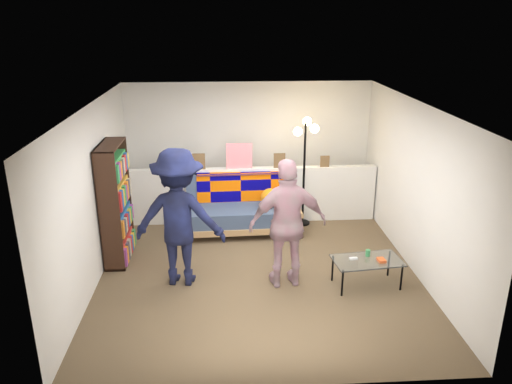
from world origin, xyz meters
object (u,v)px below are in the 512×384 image
(floor_lamp, at_px, (305,150))
(person_right, at_px, (288,224))
(futon_sofa, at_px, (243,208))
(coffee_table, at_px, (368,261))
(person_left, at_px, (179,218))
(bookshelf, at_px, (116,207))

(floor_lamp, bearing_deg, person_right, -104.82)
(futon_sofa, distance_m, coffee_table, 2.58)
(coffee_table, distance_m, floor_lamp, 2.49)
(person_left, bearing_deg, bookshelf, -29.19)
(futon_sofa, height_order, person_left, person_left)
(futon_sofa, bearing_deg, coffee_table, -51.13)
(futon_sofa, distance_m, floor_lamp, 1.46)
(person_left, bearing_deg, person_right, -178.46)
(person_right, bearing_deg, futon_sofa, -81.21)
(futon_sofa, relative_size, coffee_table, 2.06)
(futon_sofa, bearing_deg, bookshelf, -153.65)
(bookshelf, bearing_deg, person_left, -37.48)
(floor_lamp, height_order, person_right, floor_lamp)
(coffee_table, height_order, person_left, person_left)
(floor_lamp, relative_size, person_left, 0.99)
(bookshelf, distance_m, coffee_table, 3.72)
(futon_sofa, distance_m, bookshelf, 2.19)
(futon_sofa, relative_size, person_right, 1.12)
(coffee_table, xyz_separation_m, person_left, (-2.54, 0.29, 0.59))
(bookshelf, relative_size, floor_lamp, 0.95)
(floor_lamp, bearing_deg, person_left, -136.04)
(person_right, bearing_deg, bookshelf, -27.80)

